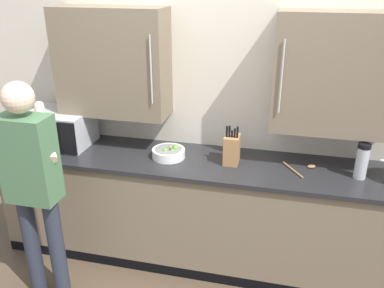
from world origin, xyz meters
TOP-DOWN VIEW (x-y plane):
  - back_wall_tiled at (0.00, 1.07)m, footprint 4.27×0.44m
  - counter_unit at (0.00, 0.76)m, footprint 3.46×0.64m
  - microwave_oven at (-1.31, 0.80)m, footprint 0.49×0.43m
  - knife_block at (0.14, 0.77)m, footprint 0.11×0.15m
  - fruit_bowl at (-0.35, 0.76)m, footprint 0.25×0.25m
  - thermos_flask at (1.05, 0.75)m, footprint 0.09×0.09m
  - wooden_spoon at (0.65, 0.79)m, footprint 0.25×0.23m
  - person_figure at (-1.09, 0.10)m, footprint 0.44×0.53m

SIDE VIEW (x-z plane):
  - counter_unit at x=0.00m, z-range 0.00..0.90m
  - wooden_spoon at x=0.65m, z-range 0.90..0.92m
  - fruit_bowl at x=-0.35m, z-range 0.89..0.99m
  - person_figure at x=-1.09m, z-range 0.16..1.78m
  - knife_block at x=0.14m, z-range 0.86..1.16m
  - thermos_flask at x=1.05m, z-range 0.90..1.16m
  - microwave_oven at x=-1.31m, z-range 0.90..1.18m
  - back_wall_tiled at x=0.00m, z-range 0.04..2.91m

